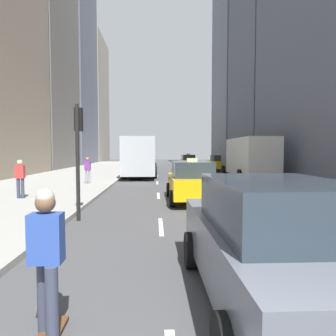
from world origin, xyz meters
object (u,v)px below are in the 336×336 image
(pedestrian_mid_block, at_px, (20,177))
(traffic_light_pole, at_px, (78,143))
(city_bus, at_px, (141,156))
(pedestrian_far_walking, at_px, (88,169))
(taxi_lead, at_px, (188,161))
(taxi_second, at_px, (191,181))
(skateboarder, at_px, (47,258))
(sedan_black_near, at_px, (270,243))
(box_truck, at_px, (247,157))
(taxi_third, at_px, (219,163))

(pedestrian_mid_block, distance_m, traffic_light_pole, 5.10)
(city_bus, bearing_deg, pedestrian_far_walking, -109.39)
(taxi_lead, bearing_deg, pedestrian_far_walking, -112.67)
(taxi_second, relative_size, skateboarder, 2.52)
(sedan_black_near, xyz_separation_m, city_bus, (-2.81, 23.10, 0.88))
(pedestrian_far_walking, bearing_deg, skateboarder, -79.12)
(taxi_lead, relative_size, pedestrian_mid_block, 2.67)
(sedan_black_near, xyz_separation_m, pedestrian_far_walking, (-5.74, 14.77, 0.16))
(taxi_second, xyz_separation_m, skateboarder, (-2.79, -9.40, 0.08))
(taxi_second, height_order, pedestrian_far_walking, taxi_second)
(city_bus, relative_size, box_truck, 1.38)
(city_bus, distance_m, traffic_light_pole, 17.69)
(taxi_lead, height_order, traffic_light_pole, traffic_light_pole)
(city_bus, height_order, skateboarder, city_bus)
(sedan_black_near, bearing_deg, taxi_lead, 85.46)
(sedan_black_near, xyz_separation_m, pedestrian_mid_block, (-7.33, 9.04, 0.16))
(taxi_third, bearing_deg, traffic_light_pole, -111.86)
(taxi_lead, height_order, taxi_second, same)
(skateboarder, xyz_separation_m, pedestrian_mid_block, (-4.54, 9.65, 0.10))
(taxi_second, relative_size, taxi_third, 1.00)
(sedan_black_near, relative_size, traffic_light_pole, 1.25)
(taxi_lead, relative_size, box_truck, 0.52)
(taxi_second, relative_size, traffic_light_pole, 1.22)
(box_truck, bearing_deg, pedestrian_far_walking, -159.75)
(city_bus, distance_m, pedestrian_far_walking, 8.86)
(taxi_third, distance_m, pedestrian_mid_block, 24.01)
(taxi_second, relative_size, city_bus, 0.38)
(pedestrian_far_walking, xyz_separation_m, traffic_light_pole, (1.79, -9.31, 1.34))
(skateboarder, distance_m, traffic_light_pole, 6.35)
(taxi_second, xyz_separation_m, sedan_black_near, (0.00, -8.79, 0.03))
(taxi_third, relative_size, city_bus, 0.38)
(pedestrian_far_walking, relative_size, traffic_light_pole, 0.46)
(taxi_second, bearing_deg, taxi_lead, 83.95)
(taxi_third, xyz_separation_m, box_truck, (0.00, -10.31, 0.83))
(sedan_black_near, height_order, skateboarder, sedan_black_near)
(taxi_lead, distance_m, pedestrian_far_walking, 22.17)
(taxi_second, xyz_separation_m, box_truck, (5.60, 10.16, 0.83))
(taxi_lead, height_order, pedestrian_far_walking, taxi_lead)
(taxi_second, xyz_separation_m, traffic_light_pole, (-3.95, -3.33, 1.53))
(box_truck, xyz_separation_m, skateboarder, (-8.39, -19.56, -0.75))
(pedestrian_mid_block, bearing_deg, sedan_black_near, -50.98)
(taxi_third, relative_size, sedan_black_near, 0.98)
(city_bus, xyz_separation_m, box_truck, (8.41, -4.15, -0.08))
(skateboarder, bearing_deg, sedan_black_near, 12.29)
(box_truck, bearing_deg, skateboarder, -113.21)
(pedestrian_far_walking, bearing_deg, taxi_third, 51.96)
(taxi_second, xyz_separation_m, pedestrian_mid_block, (-7.33, 0.25, 0.19))
(taxi_second, height_order, skateboarder, taxi_second)
(city_bus, relative_size, pedestrian_mid_block, 7.04)
(sedan_black_near, relative_size, skateboarder, 2.57)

